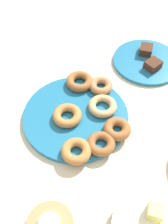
{
  "coord_description": "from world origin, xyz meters",
  "views": [
    {
      "loc": [
        0.43,
        0.25,
        0.67
      ],
      "look_at": [
        0.0,
        0.03,
        0.05
      ],
      "focal_mm": 41.77,
      "sensor_mm": 36.0,
      "label": 1
    }
  ],
  "objects_px": {
    "donut_4": "(101,144)",
    "melon_chunk_left": "(155,212)",
    "donut_3": "(117,129)",
    "donut_5": "(103,106)",
    "donut_plate": "(76,116)",
    "donut_0": "(80,81)",
    "donut_1": "(76,151)",
    "tealight": "(49,224)",
    "cake_plate": "(146,61)",
    "brownie_near": "(146,50)",
    "brownie_far": "(153,65)",
    "donut_2": "(67,116)",
    "donut_6": "(101,86)"
  },
  "relations": [
    {
      "from": "donut_1",
      "to": "donut_4",
      "type": "relative_size",
      "value": 1.05
    },
    {
      "from": "cake_plate",
      "to": "donut_5",
      "type": "bearing_deg",
      "value": -9.52
    },
    {
      "from": "donut_0",
      "to": "donut_plate",
      "type": "bearing_deg",
      "value": 22.44
    },
    {
      "from": "donut_3",
      "to": "tealight",
      "type": "relative_size",
      "value": 1.59
    },
    {
      "from": "brownie_far",
      "to": "donut_0",
      "type": "bearing_deg",
      "value": -44.64
    },
    {
      "from": "brownie_near",
      "to": "tealight",
      "type": "height_order",
      "value": "brownie_near"
    },
    {
      "from": "donut_1",
      "to": "brownie_far",
      "type": "distance_m",
      "value": 0.45
    },
    {
      "from": "donut_plate",
      "to": "donut_2",
      "type": "height_order",
      "value": "donut_2"
    },
    {
      "from": "donut_0",
      "to": "tealight",
      "type": "bearing_deg",
      "value": 19.37
    },
    {
      "from": "donut_1",
      "to": "brownie_near",
      "type": "relative_size",
      "value": 1.58
    },
    {
      "from": "donut_6",
      "to": "brownie_near",
      "type": "xyz_separation_m",
      "value": [
        -0.25,
        0.07,
        -0.0
      ]
    },
    {
      "from": "cake_plate",
      "to": "donut_1",
      "type": "bearing_deg",
      "value": -5.46
    },
    {
      "from": "cake_plate",
      "to": "brownie_near",
      "type": "relative_size",
      "value": 4.71
    },
    {
      "from": "donut_plate",
      "to": "tealight",
      "type": "bearing_deg",
      "value": 18.15
    },
    {
      "from": "donut_1",
      "to": "donut_6",
      "type": "distance_m",
      "value": 0.26
    },
    {
      "from": "brownie_far",
      "to": "cake_plate",
      "type": "bearing_deg",
      "value": -135.0
    },
    {
      "from": "donut_4",
      "to": "donut_3",
      "type": "bearing_deg",
      "value": 162.61
    },
    {
      "from": "brownie_near",
      "to": "tealight",
      "type": "distance_m",
      "value": 0.71
    },
    {
      "from": "brownie_far",
      "to": "donut_1",
      "type": "bearing_deg",
      "value": -9.88
    },
    {
      "from": "donut_1",
      "to": "cake_plate",
      "type": "bearing_deg",
      "value": 174.54
    },
    {
      "from": "brownie_near",
      "to": "brownie_far",
      "type": "distance_m",
      "value": 0.09
    },
    {
      "from": "donut_2",
      "to": "donut_3",
      "type": "height_order",
      "value": "donut_3"
    },
    {
      "from": "tealight",
      "to": "donut_plate",
      "type": "bearing_deg",
      "value": -161.85
    },
    {
      "from": "donut_plate",
      "to": "melon_chunk_left",
      "type": "xyz_separation_m",
      "value": [
        0.19,
        0.31,
        0.04
      ]
    },
    {
      "from": "tealight",
      "to": "donut_0",
      "type": "bearing_deg",
      "value": -160.63
    },
    {
      "from": "donut_0",
      "to": "donut_3",
      "type": "height_order",
      "value": "same"
    },
    {
      "from": "donut_3",
      "to": "donut_5",
      "type": "distance_m",
      "value": 0.1
    },
    {
      "from": "cake_plate",
      "to": "donut_2",
      "type": "bearing_deg",
      "value": -18.93
    },
    {
      "from": "donut_2",
      "to": "donut_3",
      "type": "distance_m",
      "value": 0.16
    },
    {
      "from": "donut_4",
      "to": "brownie_far",
      "type": "relative_size",
      "value": 1.5
    },
    {
      "from": "donut_4",
      "to": "melon_chunk_left",
      "type": "distance_m",
      "value": 0.23
    },
    {
      "from": "donut_2",
      "to": "donut_plate",
      "type": "bearing_deg",
      "value": 147.31
    },
    {
      "from": "donut_plate",
      "to": "donut_1",
      "type": "xyz_separation_m",
      "value": [
        0.12,
        0.07,
        0.02
      ]
    },
    {
      "from": "donut_2",
      "to": "donut_4",
      "type": "height_order",
      "value": "donut_2"
    },
    {
      "from": "donut_4",
      "to": "donut_6",
      "type": "relative_size",
      "value": 1.02
    },
    {
      "from": "donut_4",
      "to": "donut_5",
      "type": "relative_size",
      "value": 0.89
    },
    {
      "from": "donut_5",
      "to": "cake_plate",
      "type": "height_order",
      "value": "donut_5"
    },
    {
      "from": "donut_1",
      "to": "donut_plate",
      "type": "bearing_deg",
      "value": -150.48
    },
    {
      "from": "donut_1",
      "to": "donut_0",
      "type": "bearing_deg",
      "value": -153.94
    },
    {
      "from": "donut_0",
      "to": "donut_5",
      "type": "distance_m",
      "value": 0.13
    },
    {
      "from": "donut_2",
      "to": "donut_4",
      "type": "xyz_separation_m",
      "value": [
        0.04,
        0.13,
        -0.0
      ]
    },
    {
      "from": "donut_plate",
      "to": "brownie_far",
      "type": "height_order",
      "value": "brownie_far"
    },
    {
      "from": "donut_5",
      "to": "donut_1",
      "type": "bearing_deg",
      "value": 1.15
    },
    {
      "from": "donut_3",
      "to": "donut_2",
      "type": "bearing_deg",
      "value": -80.9
    },
    {
      "from": "donut_2",
      "to": "donut_5",
      "type": "xyz_separation_m",
      "value": [
        -0.08,
        0.08,
        -0.0
      ]
    },
    {
      "from": "donut_plate",
      "to": "donut_0",
      "type": "xyz_separation_m",
      "value": [
        -0.12,
        -0.05,
        0.02
      ]
    },
    {
      "from": "donut_4",
      "to": "brownie_near",
      "type": "relative_size",
      "value": 1.5
    },
    {
      "from": "donut_2",
      "to": "cake_plate",
      "type": "bearing_deg",
      "value": 161.07
    },
    {
      "from": "brownie_far",
      "to": "tealight",
      "type": "xyz_separation_m",
      "value": [
        0.64,
        -0.04,
        0.0
      ]
    },
    {
      "from": "donut_6",
      "to": "melon_chunk_left",
      "type": "bearing_deg",
      "value": 41.73
    }
  ]
}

